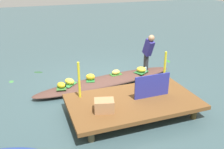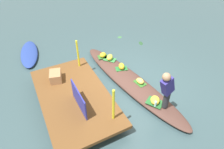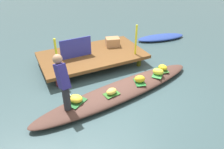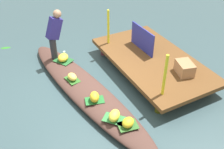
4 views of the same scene
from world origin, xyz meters
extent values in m
plane|color=#334A4E|center=(0.00, 0.00, 0.00)|extent=(40.00, 40.00, 0.00)
cube|color=brown|center=(-0.04, 1.83, 0.32)|extent=(3.20, 1.80, 0.10)
cylinder|color=#57242E|center=(-1.32, 1.11, 0.14)|extent=(0.14, 0.14, 0.27)
cylinder|color=#434911|center=(1.24, 1.11, 0.14)|extent=(0.14, 0.14, 0.27)
cylinder|color=#44371C|center=(-1.32, 2.55, 0.14)|extent=(0.14, 0.14, 0.27)
cylinder|color=#4D4934|center=(1.24, 2.55, 0.14)|extent=(0.14, 0.14, 0.27)
ellipsoid|color=#4B3129|center=(0.00, 0.00, 0.11)|extent=(4.77, 1.51, 0.23)
ellipsoid|color=navy|center=(3.20, 2.58, 0.08)|extent=(2.04, 0.92, 0.16)
cube|color=#2E6624|center=(-0.33, -0.16, 0.23)|extent=(0.40, 0.29, 0.01)
ellipsoid|color=#F4D251|center=(-0.33, -0.16, 0.31)|extent=(0.29, 0.22, 0.15)
cube|color=#216A2C|center=(0.56, -0.01, 0.23)|extent=(0.35, 0.44, 0.01)
ellipsoid|color=gold|center=(0.56, -0.01, 0.33)|extent=(0.33, 0.29, 0.19)
cube|color=#235E2B|center=(-1.19, -0.07, 0.23)|extent=(0.54, 0.50, 0.01)
ellipsoid|color=yellow|center=(-1.19, -0.07, 0.32)|extent=(0.40, 0.39, 0.17)
cube|color=#306227|center=(1.48, 0.24, 0.23)|extent=(0.33, 0.40, 0.01)
ellipsoid|color=gold|center=(1.48, 0.24, 0.31)|extent=(0.31, 0.33, 0.16)
cube|color=#317A3B|center=(1.21, 0.09, 0.23)|extent=(0.49, 0.47, 0.01)
ellipsoid|color=yellow|center=(1.21, 0.09, 0.33)|extent=(0.35, 0.36, 0.18)
cylinder|color=#28282D|center=(-1.42, -0.22, 0.50)|extent=(0.16, 0.16, 0.55)
cube|color=navy|center=(-1.44, -0.13, 1.02)|extent=(0.24, 0.46, 0.58)
sphere|color=#9E7556|center=(-1.45, -0.01, 1.36)|extent=(0.20, 0.20, 0.20)
cylinder|color=#ACD9D4|center=(-1.30, 0.01, 0.32)|extent=(0.06, 0.06, 0.18)
cube|color=navy|center=(-0.54, 1.83, 0.67)|extent=(0.95, 0.04, 0.60)
cylinder|color=yellow|center=(-1.24, 1.23, 0.84)|extent=(0.06, 0.06, 0.93)
cylinder|color=yellow|center=(1.16, 1.23, 0.84)|extent=(0.06, 0.06, 0.93)
cube|color=#A4754D|center=(0.80, 2.09, 0.51)|extent=(0.51, 0.42, 0.28)
ellipsoid|color=#3B7B3C|center=(2.87, -1.24, 0.00)|extent=(0.15, 0.21, 0.01)
ellipsoid|color=#254B2A|center=(1.98, -1.78, 0.00)|extent=(0.36, 0.29, 0.01)
camera|label=1|loc=(2.30, 6.75, 3.32)|focal=40.01mm
camera|label=2|loc=(-3.86, 2.63, 4.15)|focal=30.98mm
camera|label=3|loc=(-2.18, -3.99, 3.37)|focal=35.16mm
camera|label=4|loc=(4.38, -1.63, 3.89)|focal=42.91mm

